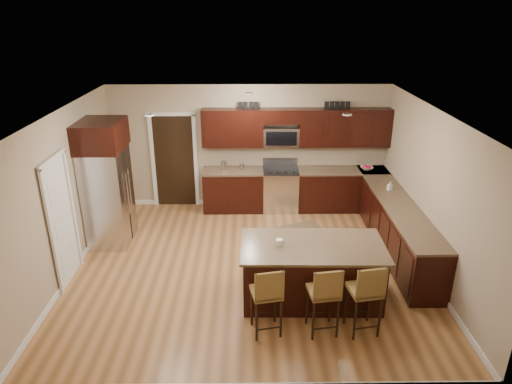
{
  "coord_description": "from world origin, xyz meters",
  "views": [
    {
      "loc": [
        0.03,
        -6.84,
        4.22
      ],
      "look_at": [
        0.12,
        0.4,
        1.25
      ],
      "focal_mm": 32.0,
      "sensor_mm": 36.0,
      "label": 1
    }
  ],
  "objects_px": {
    "island": "(311,274)",
    "range": "(280,189)",
    "refrigerator": "(107,182)",
    "stool_right": "(367,291)",
    "stool_mid": "(325,293)",
    "stool_left": "(267,294)"
  },
  "relations": [
    {
      "from": "range",
      "to": "stool_mid",
      "type": "height_order",
      "value": "range"
    },
    {
      "from": "island",
      "to": "range",
      "type": "bearing_deg",
      "value": 95.78
    },
    {
      "from": "island",
      "to": "stool_right",
      "type": "bearing_deg",
      "value": -52.47
    },
    {
      "from": "range",
      "to": "stool_mid",
      "type": "relative_size",
      "value": 1.05
    },
    {
      "from": "stool_right",
      "to": "island",
      "type": "bearing_deg",
      "value": 116.58
    },
    {
      "from": "island",
      "to": "stool_left",
      "type": "height_order",
      "value": "stool_left"
    },
    {
      "from": "range",
      "to": "stool_mid",
      "type": "distance_m",
      "value": 4.21
    },
    {
      "from": "range",
      "to": "stool_right",
      "type": "height_order",
      "value": "range"
    },
    {
      "from": "stool_left",
      "to": "range",
      "type": "bearing_deg",
      "value": 72.69
    },
    {
      "from": "island",
      "to": "stool_mid",
      "type": "relative_size",
      "value": 2.04
    },
    {
      "from": "stool_left",
      "to": "island",
      "type": "bearing_deg",
      "value": 38.69
    },
    {
      "from": "stool_mid",
      "to": "stool_right",
      "type": "bearing_deg",
      "value": -8.24
    },
    {
      "from": "stool_right",
      "to": "stool_mid",
      "type": "bearing_deg",
      "value": 170.08
    },
    {
      "from": "range",
      "to": "stool_left",
      "type": "relative_size",
      "value": 1.05
    },
    {
      "from": "range",
      "to": "island",
      "type": "bearing_deg",
      "value": -85.43
    },
    {
      "from": "range",
      "to": "refrigerator",
      "type": "distance_m",
      "value": 3.68
    },
    {
      "from": "refrigerator",
      "to": "stool_right",
      "type": "bearing_deg",
      "value": -33.23
    },
    {
      "from": "stool_mid",
      "to": "refrigerator",
      "type": "relative_size",
      "value": 0.45
    },
    {
      "from": "range",
      "to": "refrigerator",
      "type": "xyz_separation_m",
      "value": [
        -3.3,
        -1.45,
        0.73
      ]
    },
    {
      "from": "island",
      "to": "refrigerator",
      "type": "bearing_deg",
      "value": 153.19
    },
    {
      "from": "island",
      "to": "refrigerator",
      "type": "xyz_separation_m",
      "value": [
        -3.57,
        1.9,
        0.77
      ]
    },
    {
      "from": "island",
      "to": "refrigerator",
      "type": "distance_m",
      "value": 4.11
    }
  ]
}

